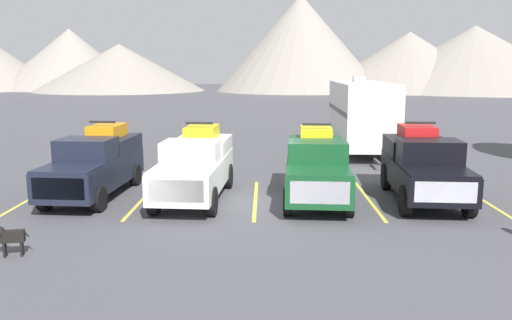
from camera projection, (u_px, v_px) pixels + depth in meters
name	position (u px, v px, depth m)	size (l,w,h in m)	color
ground_plane	(255.00, 204.00, 17.58)	(240.00, 240.00, 0.00)	#47474C
pickup_truck_a	(96.00, 163.00, 18.64)	(2.32, 5.69, 2.57)	black
pickup_truck_b	(196.00, 165.00, 18.16)	(2.36, 5.72, 2.58)	white
pickup_truck_c	(317.00, 166.00, 18.06)	(2.43, 5.65, 2.55)	#144723
pickup_truck_d	(423.00, 165.00, 17.96)	(2.48, 5.43, 2.62)	black
lot_stripe_a	(32.00, 198.00, 18.39)	(0.12, 5.50, 0.01)	gold
lot_stripe_b	(143.00, 199.00, 18.32)	(0.12, 5.50, 0.01)	gold
lot_stripe_c	(255.00, 199.00, 18.25)	(0.12, 5.50, 0.01)	gold
lot_stripe_d	(369.00, 200.00, 18.19)	(0.12, 5.50, 0.01)	gold
lot_stripe_e	(483.00, 200.00, 18.12)	(0.12, 5.50, 0.01)	gold
camper_trailer_a	(361.00, 113.00, 27.87)	(2.71, 9.21, 3.99)	silver
dog	(6.00, 236.00, 12.66)	(0.83, 0.38, 0.77)	black
mountain_ridge	(298.00, 55.00, 98.32)	(143.40, 43.12, 17.27)	gray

